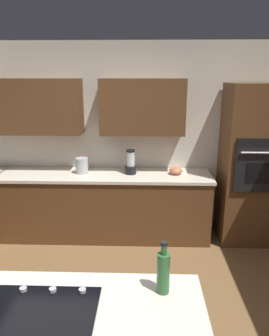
# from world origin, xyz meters

# --- Properties ---
(ground_plane) EXTENTS (14.00, 14.00, 0.00)m
(ground_plane) POSITION_xyz_m (0.00, 0.00, 0.00)
(ground_plane) COLOR brown
(wall_back) EXTENTS (6.00, 0.44, 2.60)m
(wall_back) POSITION_xyz_m (0.07, -2.04, 1.42)
(wall_back) COLOR silver
(wall_back) RESTS_ON ground
(lower_cabinets_back) EXTENTS (2.80, 0.60, 0.86)m
(lower_cabinets_back) POSITION_xyz_m (0.10, -1.72, 0.43)
(lower_cabinets_back) COLOR brown
(lower_cabinets_back) RESTS_ON ground
(countertop_back) EXTENTS (2.84, 0.64, 0.04)m
(countertop_back) POSITION_xyz_m (0.10, -1.72, 0.88)
(countertop_back) COLOR silver
(countertop_back) RESTS_ON lower_cabinets_back
(island_top) EXTENTS (1.99, 0.90, 0.04)m
(island_top) POSITION_xyz_m (0.20, 0.95, 0.88)
(island_top) COLOR silver
(island_top) RESTS_ON island_base
(wall_oven) EXTENTS (0.80, 0.66, 2.07)m
(wall_oven) POSITION_xyz_m (-1.85, -1.72, 1.04)
(wall_oven) COLOR brown
(wall_oven) RESTS_ON ground
(cooktop) EXTENTS (0.76, 0.56, 0.03)m
(cooktop) POSITION_xyz_m (0.20, 0.94, 0.91)
(cooktop) COLOR black
(cooktop) RESTS_ON island_top
(blender) EXTENTS (0.15, 0.15, 0.33)m
(blender) POSITION_xyz_m (-0.25, -1.75, 1.04)
(blender) COLOR black
(blender) RESTS_ON countertop_back
(mixing_bowl) EXTENTS (0.18, 0.18, 0.10)m
(mixing_bowl) POSITION_xyz_m (-0.85, -1.75, 0.95)
(mixing_bowl) COLOR #CC724C
(mixing_bowl) RESTS_ON countertop_back
(kettle) EXTENTS (0.16, 0.16, 0.21)m
(kettle) POSITION_xyz_m (0.40, -1.75, 1.01)
(kettle) COLOR #B7BABF
(kettle) RESTS_ON countertop_back
(second_bottle) EXTENTS (0.08, 0.08, 0.34)m
(second_bottle) POSITION_xyz_m (-0.55, 0.68, 1.04)
(second_bottle) COLOR #336B38
(second_bottle) RESTS_ON island_top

